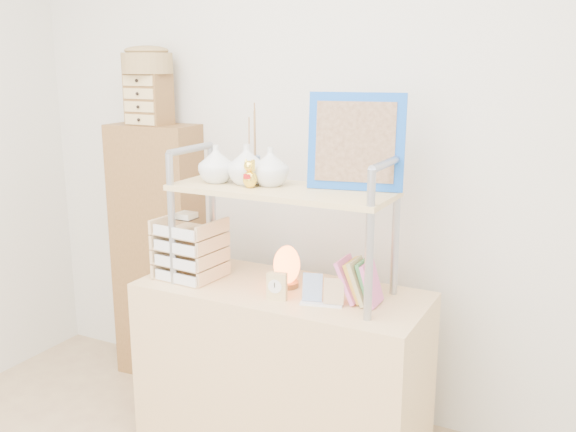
% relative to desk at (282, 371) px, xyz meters
% --- Properties ---
extents(room_shell, '(3.42, 3.41, 2.61)m').
position_rel_desk_xyz_m(room_shell, '(0.00, -0.81, 1.32)').
color(room_shell, silver).
rests_on(room_shell, ground).
extents(desk, '(1.20, 0.50, 0.75)m').
position_rel_desk_xyz_m(desk, '(0.00, 0.00, 0.00)').
color(desk, tan).
rests_on(desk, ground).
extents(cabinet, '(0.47, 0.27, 1.35)m').
position_rel_desk_xyz_m(cabinet, '(-0.92, 0.37, 0.30)').
color(cabinet, brown).
rests_on(cabinet, ground).
extents(hutch, '(0.91, 0.34, 0.80)m').
position_rel_desk_xyz_m(hutch, '(-0.02, 0.01, 0.82)').
color(hutch, '#9A9EA8').
rests_on(hutch, desk).
extents(letter_tray, '(0.25, 0.24, 0.29)m').
position_rel_desk_xyz_m(letter_tray, '(-0.42, -0.07, 0.49)').
color(letter_tray, tan).
rests_on(letter_tray, desk).
extents(salt_lamp, '(0.12, 0.11, 0.18)m').
position_rel_desk_xyz_m(salt_lamp, '(0.01, 0.03, 0.46)').
color(salt_lamp, brown).
rests_on(salt_lamp, desk).
extents(desk_clock, '(0.08, 0.05, 0.11)m').
position_rel_desk_xyz_m(desk_clock, '(0.04, -0.12, 0.43)').
color(desk_clock, tan).
rests_on(desk_clock, desk).
extents(postcard_stand, '(0.17, 0.08, 0.12)m').
position_rel_desk_xyz_m(postcard_stand, '(0.22, -0.09, 0.41)').
color(postcard_stand, white).
rests_on(postcard_stand, desk).
extents(drawer_chest, '(0.20, 0.16, 0.25)m').
position_rel_desk_xyz_m(drawer_chest, '(-0.92, 0.35, 1.10)').
color(drawer_chest, brown).
rests_on(drawer_chest, cabinet).
extents(woven_basket, '(0.25, 0.25, 0.10)m').
position_rel_desk_xyz_m(woven_basket, '(-0.92, 0.35, 1.28)').
color(woven_basket, olive).
rests_on(woven_basket, drawer_chest).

